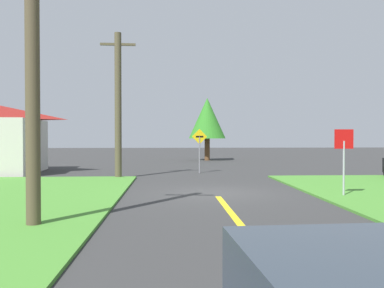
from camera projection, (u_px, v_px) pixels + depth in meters
ground_plane at (215, 193)px, 16.18m from camera, size 120.00×120.00×0.00m
lane_stripe_center at (260, 249)px, 8.19m from camera, size 0.20×14.00×0.01m
stop_sign at (344, 150)px, 15.01m from camera, size 0.69×0.07×2.43m
utility_pole_near at (32, 50)px, 10.01m from camera, size 1.80×0.34×8.30m
utility_pole_mid at (118, 104)px, 21.66m from camera, size 1.80×0.35×7.48m
direction_sign at (200, 146)px, 24.74m from camera, size 0.90×0.18×2.59m
oak_tree_left at (207, 118)px, 37.38m from camera, size 3.26×3.26×5.54m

